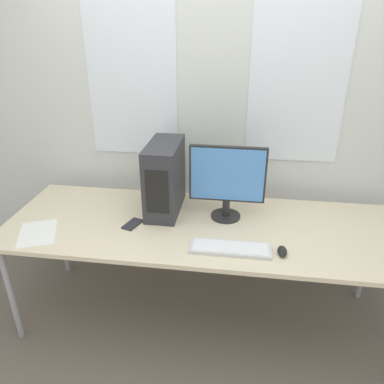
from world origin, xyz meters
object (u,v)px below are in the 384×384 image
Objects in this scene: pc_tower at (165,178)px; mouse at (282,251)px; keyboard at (230,248)px; cell_phone at (133,224)px; monitor_main at (227,180)px.

pc_tower is 0.87m from mouse.
cell_phone is (-0.62, 0.19, -0.01)m from keyboard.
monitor_main reaches higher than pc_tower.
pc_tower is 0.41m from monitor_main.
keyboard is at bearing 0.93° from cell_phone.
pc_tower reaches higher than cell_phone.
monitor_main is 0.65m from cell_phone.
pc_tower is at bearing 137.08° from keyboard.
cell_phone is at bearing 162.80° from keyboard.
keyboard is at bearing -178.98° from mouse.
keyboard is at bearing -42.92° from pc_tower.
cell_phone is (-0.16, -0.23, -0.23)m from pc_tower.
monitor_main reaches higher than cell_phone.
cell_phone is at bearing -162.31° from monitor_main.
keyboard is 0.28m from mouse.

